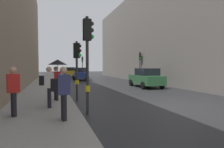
% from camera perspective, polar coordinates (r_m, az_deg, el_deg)
% --- Properties ---
extents(ground_plane, '(120.00, 120.00, 0.00)m').
position_cam_1_polar(ground_plane, '(9.71, 19.06, -9.21)').
color(ground_plane, '#28282B').
extents(sidewalk_kerb, '(3.06, 40.00, 0.16)m').
position_cam_1_polar(sidewalk_kerb, '(13.63, -20.63, -5.55)').
color(sidewalk_kerb, gray).
rests_on(sidewalk_kerb, ground).
extents(building_facade_right, '(12.00, 33.53, 11.88)m').
position_cam_1_polar(building_facade_right, '(26.99, 19.90, 10.83)').
color(building_facade_right, slate).
rests_on(building_facade_right, ground).
extents(traffic_light_near_left, '(0.44, 0.27, 3.90)m').
position_cam_1_polar(traffic_light_near_left, '(7.27, -7.70, 8.35)').
color(traffic_light_near_left, '#2D2D2D').
rests_on(traffic_light_near_left, ground).
extents(traffic_light_far_median, '(0.25, 0.43, 3.61)m').
position_cam_1_polar(traffic_light_far_median, '(30.44, -9.37, 3.46)').
color(traffic_light_far_median, '#2D2D2D').
rests_on(traffic_light_far_median, ground).
extents(traffic_light_near_right, '(0.44, 0.37, 3.34)m').
position_cam_1_polar(traffic_light_near_right, '(10.26, -11.00, 4.44)').
color(traffic_light_near_right, '#2D2D2D').
rests_on(traffic_light_near_right, ground).
extents(traffic_light_mid_street, '(0.33, 0.45, 3.71)m').
position_cam_1_polar(traffic_light_mid_street, '(22.27, 8.87, 4.03)').
color(traffic_light_mid_street, '#2D2D2D').
rests_on(traffic_light_mid_street, ground).
extents(car_yellow_taxi, '(2.08, 4.23, 1.76)m').
position_cam_1_polar(car_yellow_taxi, '(34.53, -13.21, 0.63)').
color(car_yellow_taxi, yellow).
rests_on(car_yellow_taxi, ground).
extents(car_green_estate, '(2.19, 4.29, 1.76)m').
position_cam_1_polar(car_green_estate, '(16.97, 10.72, -1.18)').
color(car_green_estate, '#2D6038').
rests_on(car_green_estate, ground).
extents(car_blue_van, '(2.20, 4.29, 1.76)m').
position_cam_1_polar(car_blue_van, '(26.05, -10.04, 0.08)').
color(car_blue_van, navy).
rests_on(car_blue_van, ground).
extents(pedestrian_with_umbrella, '(1.00, 1.00, 2.14)m').
position_cam_1_polar(pedestrian_with_umbrella, '(9.85, -17.00, 1.76)').
color(pedestrian_with_umbrella, black).
rests_on(pedestrian_with_umbrella, sidewalk_kerb).
extents(pedestrian_with_black_backpack, '(0.61, 0.36, 1.77)m').
position_cam_1_polar(pedestrian_with_black_backpack, '(8.21, -19.64, -3.13)').
color(pedestrian_with_black_backpack, black).
rests_on(pedestrian_with_black_backpack, sidewalk_kerb).
extents(pedestrian_with_grey_backpack, '(0.62, 0.36, 1.77)m').
position_cam_1_polar(pedestrian_with_grey_backpack, '(6.14, -15.51, -4.91)').
color(pedestrian_with_grey_backpack, black).
rests_on(pedestrian_with_grey_backpack, sidewalk_kerb).
extents(pedestrian_in_red_jacket, '(0.46, 0.37, 1.77)m').
position_cam_1_polar(pedestrian_in_red_jacket, '(7.31, -28.82, -4.21)').
color(pedestrian_in_red_jacket, black).
rests_on(pedestrian_in_red_jacket, sidewalk_kerb).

